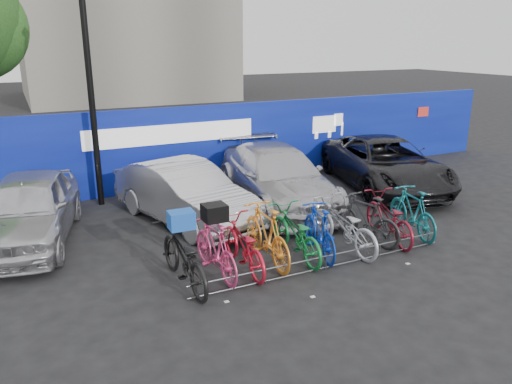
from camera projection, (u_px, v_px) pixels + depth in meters
ground at (309, 258)px, 10.13m from camera, size 100.00×100.00×0.00m
hoarding at (205, 145)px, 14.93m from camera, size 22.00×0.18×2.40m
lamppost at (90, 80)px, 12.46m from camera, size 0.25×0.50×6.11m
bike_rack at (326, 262)px, 9.56m from camera, size 5.60×0.03×0.30m
car_0 at (28, 209)px, 10.73m from camera, size 2.81×4.71×1.50m
car_1 at (185, 193)px, 11.94m from camera, size 2.66×4.60×1.43m
car_2 at (277, 177)px, 13.25m from camera, size 2.71×5.41×1.51m
car_3 at (385, 163)px, 14.73m from camera, size 3.69×5.72×1.47m
bike_0 at (183, 257)px, 8.85m from camera, size 0.82×2.12×1.10m
bike_1 at (215, 248)px, 9.23m from camera, size 0.60×1.84×1.09m
bike_2 at (243, 245)px, 9.47m from camera, size 0.73×1.95×1.02m
bike_3 at (267, 234)px, 9.75m from camera, size 0.61×2.01×1.20m
bike_4 at (295, 233)px, 10.01m from camera, size 0.74×1.99×1.04m
bike_5 at (319, 231)px, 10.11m from camera, size 0.88×1.84×1.06m
bike_6 at (343, 226)px, 10.35m from camera, size 0.89×2.11×1.08m
bike_7 at (366, 219)px, 10.77m from camera, size 0.92×1.87×1.08m
bike_8 at (389, 218)px, 10.89m from camera, size 1.04×2.07×1.04m
bike_9 at (412, 212)px, 11.18m from camera, size 0.82×1.89×1.10m
cargo_crate at (181, 220)px, 8.64m from camera, size 0.45×0.35×0.31m
cargo_topcase at (215, 213)px, 9.02m from camera, size 0.42×0.38×0.31m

